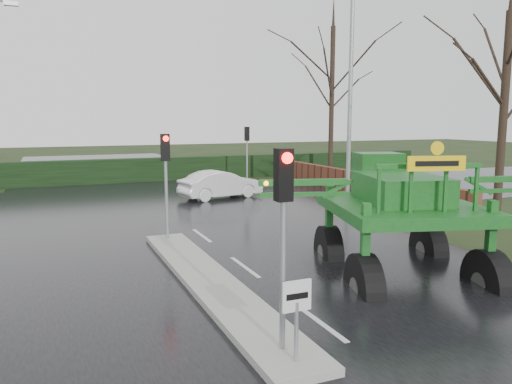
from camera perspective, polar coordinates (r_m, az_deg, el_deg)
name	(u,v)px	position (r m, az deg, el deg)	size (l,w,h in m)	color
ground	(319,323)	(10.24, 7.24, -14.63)	(140.00, 140.00, 0.00)	black
road_main	(187,225)	(19.17, -7.94, -3.73)	(14.00, 80.00, 0.02)	black
road_cross	(154,201)	(24.92, -11.53, -1.02)	(80.00, 12.00, 0.02)	black
median_island	(210,282)	(12.30, -5.29, -10.19)	(1.20, 10.00, 0.16)	gray
hedge_row	(128,171)	(32.64, -14.37, 2.39)	(44.00, 0.90, 1.50)	black
brick_wall	(338,179)	(28.76, 9.39, 1.47)	(0.40, 20.00, 1.20)	#592D1E
keep_left_sign	(297,308)	(8.04, 4.65, -13.04)	(0.50, 0.07, 1.35)	gray
traffic_signal_near	(284,206)	(8.05, 3.16, -1.66)	(0.26, 0.33, 3.52)	gray
traffic_signal_mid	(166,164)	(16.07, -10.29, 3.22)	(0.26, 0.33, 3.52)	gray
traffic_signal_far	(247,142)	(30.35, -1.05, 5.71)	(0.26, 0.33, 3.52)	gray
street_light_right	(345,75)	(24.04, 10.15, 13.00)	(3.85, 0.30, 10.00)	gray
tree_right_near	(505,87)	(21.60, 26.61, 10.69)	(5.60, 5.60, 9.64)	black
tree_right_far	(332,81)	(34.22, 8.69, 12.46)	(7.00, 7.00, 12.05)	black
crop_sprayer	(363,202)	(11.90, 12.18, -1.17)	(7.54, 5.64, 4.35)	black
white_sedan	(221,198)	(25.36, -4.04, -0.72)	(1.47, 4.23, 1.39)	silver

